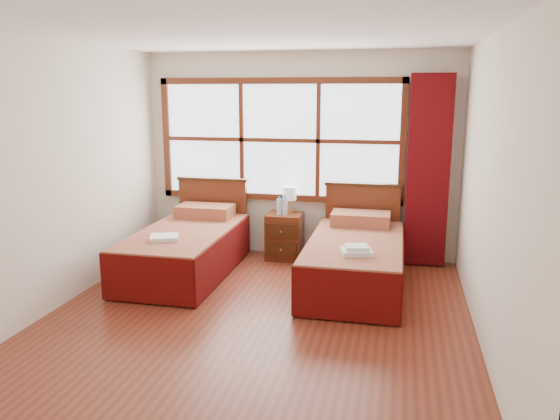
# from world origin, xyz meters

# --- Properties ---
(floor) EXTENTS (4.50, 4.50, 0.00)m
(floor) POSITION_xyz_m (0.00, 0.00, 0.00)
(floor) COLOR maroon
(floor) RESTS_ON ground
(ceiling) EXTENTS (4.50, 4.50, 0.00)m
(ceiling) POSITION_xyz_m (0.00, 0.00, 2.60)
(ceiling) COLOR white
(ceiling) RESTS_ON wall_back
(wall_back) EXTENTS (4.00, 0.00, 4.00)m
(wall_back) POSITION_xyz_m (0.00, 2.25, 1.30)
(wall_back) COLOR silver
(wall_back) RESTS_ON floor
(wall_left) EXTENTS (0.00, 4.50, 4.50)m
(wall_left) POSITION_xyz_m (-2.00, 0.00, 1.30)
(wall_left) COLOR silver
(wall_left) RESTS_ON floor
(wall_right) EXTENTS (0.00, 4.50, 4.50)m
(wall_right) POSITION_xyz_m (2.00, 0.00, 1.30)
(wall_right) COLOR silver
(wall_right) RESTS_ON floor
(window) EXTENTS (3.16, 0.06, 1.56)m
(window) POSITION_xyz_m (-0.25, 2.21, 1.50)
(window) COLOR white
(window) RESTS_ON wall_back
(curtain) EXTENTS (0.50, 0.16, 2.30)m
(curtain) POSITION_xyz_m (1.60, 2.11, 1.17)
(curtain) COLOR #5E090D
(curtain) RESTS_ON wall_back
(bed_left) EXTENTS (1.03, 2.05, 0.99)m
(bed_left) POSITION_xyz_m (-1.15, 1.20, 0.30)
(bed_left) COLOR #3A1E0C
(bed_left) RESTS_ON floor
(bed_right) EXTENTS (1.02, 2.04, 0.99)m
(bed_right) POSITION_xyz_m (0.83, 1.20, 0.30)
(bed_right) COLOR #3A1E0C
(bed_right) RESTS_ON floor
(nightstand) EXTENTS (0.44, 0.44, 0.59)m
(nightstand) POSITION_xyz_m (-0.14, 1.99, 0.29)
(nightstand) COLOR #5A2713
(nightstand) RESTS_ON floor
(towels_left) EXTENTS (0.37, 0.35, 0.05)m
(towels_left) POSITION_xyz_m (-1.20, 0.71, 0.55)
(towels_left) COLOR white
(towels_left) RESTS_ON bed_left
(towels_right) EXTENTS (0.35, 0.32, 0.09)m
(towels_right) POSITION_xyz_m (0.89, 0.63, 0.57)
(towels_right) COLOR white
(towels_right) RESTS_ON bed_right
(lamp) EXTENTS (0.17, 0.17, 0.33)m
(lamp) POSITION_xyz_m (-0.10, 2.12, 0.82)
(lamp) COLOR gold
(lamp) RESTS_ON nightstand
(bottle_near) EXTENTS (0.06, 0.06, 0.22)m
(bottle_near) POSITION_xyz_m (-0.20, 1.96, 0.69)
(bottle_near) COLOR #BFE5F6
(bottle_near) RESTS_ON nightstand
(bottle_far) EXTENTS (0.06, 0.06, 0.24)m
(bottle_far) POSITION_xyz_m (-0.12, 1.96, 0.70)
(bottle_far) COLOR #BFE5F6
(bottle_far) RESTS_ON nightstand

